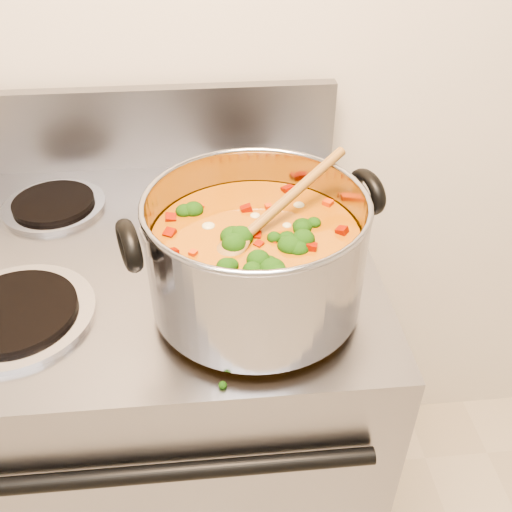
# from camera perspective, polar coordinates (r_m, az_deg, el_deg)

# --- Properties ---
(electric_range) EXTENTS (0.73, 0.66, 1.08)m
(electric_range) POSITION_cam_1_polar(r_m,az_deg,el_deg) (1.27, -8.49, -15.93)
(electric_range) COLOR gray
(electric_range) RESTS_ON ground
(stockpot) EXTENTS (0.36, 0.29, 0.18)m
(stockpot) POSITION_cam_1_polar(r_m,az_deg,el_deg) (0.77, -0.00, 0.12)
(stockpot) COLOR #95959C
(stockpot) RESTS_ON electric_range
(wooden_spoon) EXTENTS (0.21, 0.17, 0.09)m
(wooden_spoon) POSITION_cam_1_polar(r_m,az_deg,el_deg) (0.75, 0.54, 3.42)
(wooden_spoon) COLOR brown
(wooden_spoon) RESTS_ON stockpot
(cooktop_crumbs) EXTENTS (0.23, 0.36, 0.01)m
(cooktop_crumbs) POSITION_cam_1_polar(r_m,az_deg,el_deg) (0.80, 1.06, -6.09)
(cooktop_crumbs) COLOR black
(cooktop_crumbs) RESTS_ON electric_range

